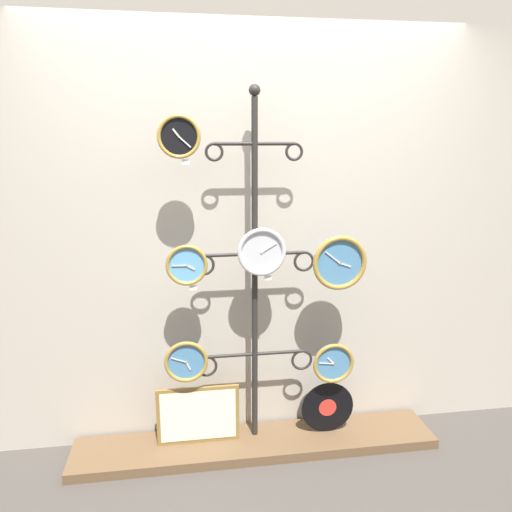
{
  "coord_description": "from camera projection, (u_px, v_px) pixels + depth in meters",
  "views": [
    {
      "loc": [
        -0.41,
        -2.33,
        1.84
      ],
      "look_at": [
        0.0,
        0.36,
        1.21
      ],
      "focal_mm": 35.0,
      "sensor_mm": 36.0,
      "label": 1
    }
  ],
  "objects": [
    {
      "name": "clock_bottom_right",
      "position": [
        333.0,
        363.0,
        2.97
      ],
      "size": [
        0.25,
        0.04,
        0.25
      ],
      "color": "#4C84B2"
    },
    {
      "name": "picture_frame",
      "position": [
        198.0,
        415.0,
        2.98
      ],
      "size": [
        0.49,
        0.02,
        0.36
      ],
      "color": "olive",
      "rests_on": "low_shelf"
    },
    {
      "name": "clock_top_left",
      "position": [
        179.0,
        137.0,
        2.53
      ],
      "size": [
        0.22,
        0.04,
        0.22
      ],
      "color": "black"
    },
    {
      "name": "low_shelf",
      "position": [
        256.0,
        443.0,
        3.05
      ],
      "size": [
        2.2,
        0.36,
        0.06
      ],
      "color": "brown",
      "rests_on": "ground_plane"
    },
    {
      "name": "clock_middle_right",
      "position": [
        340.0,
        263.0,
        2.81
      ],
      "size": [
        0.32,
        0.04,
        0.32
      ],
      "color": "#4C84B2"
    },
    {
      "name": "shop_wall",
      "position": [
        251.0,
        217.0,
        2.95
      ],
      "size": [
        4.4,
        0.04,
        2.8
      ],
      "color": "#BCB2A3",
      "rests_on": "ground_plane"
    },
    {
      "name": "price_tag_mid",
      "position": [
        193.0,
        288.0,
        2.73
      ],
      "size": [
        0.04,
        0.0,
        0.03
      ],
      "color": "white"
    },
    {
      "name": "price_tag_lower",
      "position": [
        268.0,
        278.0,
        2.8
      ],
      "size": [
        0.04,
        0.0,
        0.03
      ],
      "color": "white"
    },
    {
      "name": "price_tag_upper",
      "position": [
        186.0,
        162.0,
        2.56
      ],
      "size": [
        0.04,
        0.0,
        0.03
      ],
      "color": "white"
    },
    {
      "name": "display_stand",
      "position": [
        255.0,
        338.0,
        2.96
      ],
      "size": [
        0.71,
        0.38,
        2.13
      ],
      "color": "#282623",
      "rests_on": "ground_plane"
    },
    {
      "name": "clock_middle_left",
      "position": [
        187.0,
        265.0,
        2.7
      ],
      "size": [
        0.23,
        0.04,
        0.23
      ],
      "color": "#60A8DB"
    },
    {
      "name": "clock_middle_center",
      "position": [
        262.0,
        252.0,
        2.76
      ],
      "size": [
        0.27,
        0.04,
        0.27
      ],
      "color": "silver"
    },
    {
      "name": "vinyl_record",
      "position": [
        327.0,
        407.0,
        3.09
      ],
      "size": [
        0.33,
        0.01,
        0.33
      ],
      "color": "black",
      "rests_on": "low_shelf"
    },
    {
      "name": "clock_bottom_left",
      "position": [
        186.0,
        362.0,
        2.84
      ],
      "size": [
        0.25,
        0.04,
        0.25
      ],
      "color": "#4C84B2"
    },
    {
      "name": "ground_plane",
      "position": [
        266.0,
        486.0,
        2.72
      ],
      "size": [
        12.0,
        12.0,
        0.0
      ],
      "primitive_type": "plane",
      "color": "#47423D"
    }
  ]
}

